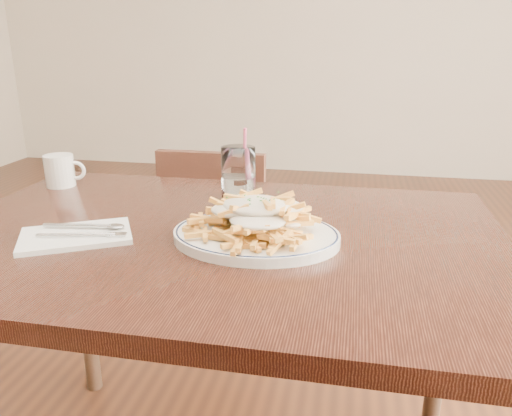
% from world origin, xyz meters
% --- Properties ---
extents(table, '(1.20, 0.80, 0.75)m').
position_xyz_m(table, '(0.00, 0.00, 0.67)').
color(table, black).
rests_on(table, ground).
extents(chair_far, '(0.36, 0.36, 0.79)m').
position_xyz_m(chair_far, '(-0.18, 0.67, 0.45)').
color(chair_far, '#321910').
rests_on(chair_far, ground).
extents(fries_plate, '(0.34, 0.30, 0.02)m').
position_xyz_m(fries_plate, '(0.09, -0.04, 0.76)').
color(fries_plate, white).
rests_on(fries_plate, table).
extents(loaded_fries, '(0.28, 0.24, 0.08)m').
position_xyz_m(loaded_fries, '(0.09, -0.04, 0.81)').
color(loaded_fries, '#F1AE49').
rests_on(loaded_fries, fries_plate).
extents(napkin, '(0.26, 0.23, 0.01)m').
position_xyz_m(napkin, '(-0.27, -0.09, 0.76)').
color(napkin, silver).
rests_on(napkin, table).
extents(cutlery, '(0.20, 0.10, 0.01)m').
position_xyz_m(cutlery, '(-0.27, -0.09, 0.76)').
color(cutlery, silver).
rests_on(cutlery, napkin).
extents(water_glass, '(0.08, 0.08, 0.19)m').
position_xyz_m(water_glass, '(-0.00, 0.22, 0.81)').
color(water_glass, white).
rests_on(water_glass, table).
extents(coffee_mug, '(0.11, 0.08, 0.09)m').
position_xyz_m(coffee_mug, '(-0.51, 0.25, 0.79)').
color(coffee_mug, white).
rests_on(coffee_mug, table).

